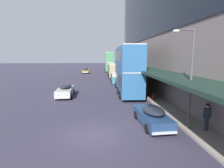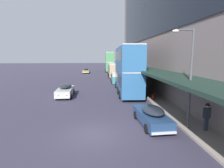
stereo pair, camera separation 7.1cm
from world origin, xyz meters
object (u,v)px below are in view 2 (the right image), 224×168
vw_van (116,77)px  transit_bus_kerbside_rear (109,61)px  transit_bus_kerbside_far (113,69)px  street_lamp (189,72)px  pedestrian_at_kerb (207,116)px  fire_hydrant (153,96)px  transit_bus_kerbside_front (127,68)px  sedan_lead_near (152,116)px  sedan_far_back (86,71)px  sedan_oncoming_rear (65,90)px

vw_van → transit_bus_kerbside_rear: bearing=89.1°
transit_bus_kerbside_far → street_lamp: (2.03, -32.34, 2.17)m
pedestrian_at_kerb → street_lamp: street_lamp is taller
transit_bus_kerbside_far → fire_hydrant: bearing=-84.4°
transit_bus_kerbside_rear → pedestrian_at_kerb: (3.26, -47.92, -2.21)m
transit_bus_kerbside_rear → vw_van: (-0.41, -25.72, -2.30)m
transit_bus_kerbside_front → vw_van: bearing=93.8°
sedan_lead_near → street_lamp: (2.03, -1.05, 3.30)m
pedestrian_at_kerb → fire_hydrant: (-0.83, 8.65, -0.69)m
sedan_lead_near → transit_bus_kerbside_rear: bearing=90.1°
transit_bus_kerbside_far → sedan_far_back: 12.12m
transit_bus_kerbside_front → transit_bus_kerbside_far: 19.79m
pedestrian_at_kerb → vw_van: bearing=99.4°
transit_bus_kerbside_rear → vw_van: 25.82m
sedan_far_back → vw_van: (7.06, -20.08, 0.35)m
sedan_lead_near → vw_van: vw_van is taller
sedan_far_back → transit_bus_kerbside_rear: bearing=37.1°
fire_hydrant → street_lamp: bearing=-92.5°
transit_bus_kerbside_far → sedan_lead_near: (0.00, -31.30, -1.13)m
sedan_lead_near → pedestrian_at_kerb: size_ratio=2.52×
street_lamp → transit_bus_kerbside_far: bearing=93.6°
transit_bus_kerbside_front → fire_hydrant: 5.80m
transit_bus_kerbside_front → sedan_lead_near: (-0.13, -11.57, -2.69)m
sedan_oncoming_rear → pedestrian_at_kerb: bearing=-45.8°
transit_bus_kerbside_front → sedan_oncoming_rear: (-8.17, -1.54, -2.63)m
pedestrian_at_kerb → sedan_oncoming_rear: bearing=134.2°
transit_bus_kerbside_rear → fire_hydrant: size_ratio=14.37×
transit_bus_kerbside_front → fire_hydrant: transit_bus_kerbside_front is taller
transit_bus_kerbside_far → sedan_far_back: bearing=128.6°
vw_van → street_lamp: 22.04m
sedan_lead_near → sedan_oncoming_rear: size_ratio=0.98×
transit_bus_kerbside_rear → street_lamp: bearing=-87.5°
sedan_oncoming_rear → pedestrian_at_kerb: size_ratio=2.58×
street_lamp → fire_hydrant: street_lamp is taller
transit_bus_kerbside_far → transit_bus_kerbside_rear: bearing=90.2°
transit_bus_kerbside_far → pedestrian_at_kerb: bearing=-84.4°
transit_bus_kerbside_rear → street_lamp: size_ratio=1.51×
sedan_oncoming_rear → vw_van: size_ratio=1.05×
street_lamp → pedestrian_at_kerb: bearing=-22.8°
transit_bus_kerbside_front → sedan_oncoming_rear: bearing=-169.3°
vw_van → fire_hydrant: 13.86m
sedan_oncoming_rear → street_lamp: street_lamp is taller
sedan_lead_near → sedan_far_back: 41.42m
sedan_far_back → vw_van: vw_van is taller
transit_bus_kerbside_far → sedan_lead_near: size_ratio=2.35×
sedan_oncoming_rear → sedan_far_back: size_ratio=1.04×
pedestrian_at_kerb → fire_hydrant: 8.72m
transit_bus_kerbside_front → sedan_lead_near: bearing=-90.6°
transit_bus_kerbside_front → transit_bus_kerbside_rear: bearing=90.3°
sedan_oncoming_rear → sedan_far_back: bearing=89.0°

